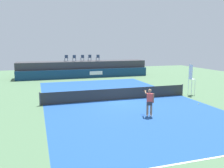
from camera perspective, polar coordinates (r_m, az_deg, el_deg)
ground_plane at (r=22.74m, az=-1.09°, el=-2.11°), size 48.00×48.00×0.00m
court_inner at (r=19.95m, az=1.36°, el=-3.75°), size 12.00×22.00×0.00m
line_near_baseline at (r=10.75m, az=21.48°, el=-16.32°), size 12.00×0.10×0.00m
sponsor_wall at (r=32.73m, az=-6.31°, el=2.46°), size 18.00×0.22×1.20m
spectator_platform at (r=34.43m, az=-6.93°, el=3.63°), size 18.00×2.80×2.20m
spectator_chair_far_left at (r=34.12m, az=-10.87°, el=6.17°), size 0.45×0.45×0.89m
spectator_chair_left at (r=33.95m, az=-9.00°, el=6.20°), size 0.47×0.47×0.89m
spectator_chair_center at (r=34.11m, az=-7.09°, el=6.26°), size 0.48×0.48×0.89m
spectator_chair_right at (r=34.53m, az=-5.35°, el=6.33°), size 0.44×0.44×0.89m
spectator_chair_far_right at (r=34.40m, az=-3.41°, el=6.34°), size 0.44×0.44×0.89m
umpire_chair at (r=22.90m, az=18.37°, el=1.52°), size 0.51×0.51×2.76m
tennis_net at (r=19.85m, az=1.37°, el=-2.42°), size 12.40×0.02×0.95m
net_post_near at (r=18.81m, az=-16.83°, el=-3.42°), size 0.10×0.10×1.00m
net_post_far at (r=22.59m, az=16.42°, el=-1.28°), size 0.10×0.10×1.00m
tennis_player at (r=15.49m, az=8.91°, el=-4.10°), size 0.55×1.25×1.77m
tennis_ball at (r=19.58m, az=19.92°, el=-4.47°), size 0.07×0.07×0.07m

